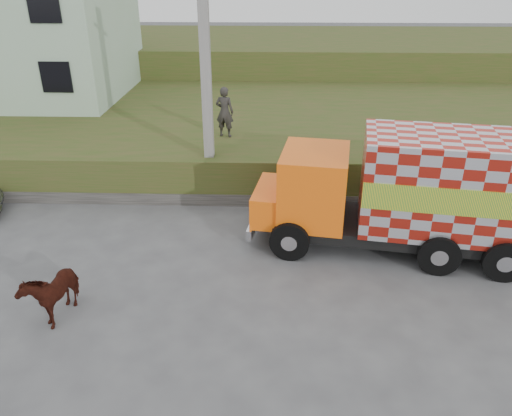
{
  "coord_description": "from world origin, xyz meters",
  "views": [
    {
      "loc": [
        1.0,
        -10.62,
        7.14
      ],
      "look_at": [
        0.62,
        1.22,
        1.3
      ],
      "focal_mm": 35.0,
      "sensor_mm": 36.0,
      "label": 1
    }
  ],
  "objects_px": {
    "cargo_truck": "(409,192)",
    "cow": "(52,290)",
    "utility_pole": "(206,76)",
    "pedestrian": "(225,112)"
  },
  "relations": [
    {
      "from": "utility_pole",
      "to": "cargo_truck",
      "type": "relative_size",
      "value": 1.04
    },
    {
      "from": "utility_pole",
      "to": "cow",
      "type": "bearing_deg",
      "value": -113.9
    },
    {
      "from": "pedestrian",
      "to": "cow",
      "type": "bearing_deg",
      "value": 83.17
    },
    {
      "from": "cargo_truck",
      "to": "cow",
      "type": "height_order",
      "value": "cargo_truck"
    },
    {
      "from": "cow",
      "to": "pedestrian",
      "type": "relative_size",
      "value": 0.86
    },
    {
      "from": "cow",
      "to": "pedestrian",
      "type": "xyz_separation_m",
      "value": [
        3.13,
        8.38,
        1.75
      ]
    },
    {
      "from": "cargo_truck",
      "to": "cow",
      "type": "xyz_separation_m",
      "value": [
        -8.44,
        -3.2,
        -1.05
      ]
    },
    {
      "from": "utility_pole",
      "to": "pedestrian",
      "type": "xyz_separation_m",
      "value": [
        0.33,
        2.08,
        -1.68
      ]
    },
    {
      "from": "cargo_truck",
      "to": "cow",
      "type": "distance_m",
      "value": 9.09
    },
    {
      "from": "utility_pole",
      "to": "cargo_truck",
      "type": "distance_m",
      "value": 6.87
    }
  ]
}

